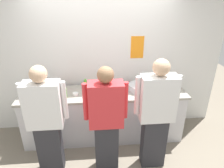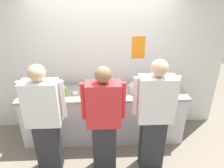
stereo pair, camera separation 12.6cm
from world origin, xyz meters
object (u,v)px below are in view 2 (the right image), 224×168
object	(u,v)px
sheet_tray	(109,92)
ramekin_orange_sauce	(75,93)
plate_stack_front	(46,94)
squeeze_bottle_spare	(62,85)
chef_far_right	(155,115)
ramekin_yellow_sauce	(36,90)
squeeze_bottle_primary	(86,83)
deli_cup	(56,90)
mixing_bowl_steel	(139,88)
squeeze_bottle_secondary	(65,92)
chef_near_left	(44,119)
chef_center	(104,120)

from	to	relation	value
sheet_tray	ramekin_orange_sauce	bearing A→B (deg)	-174.69
plate_stack_front	squeeze_bottle_spare	xyz separation A→B (m)	(0.24, 0.18, 0.07)
chef_far_right	ramekin_yellow_sauce	size ratio (longest dim) A/B	20.85
ramekin_orange_sauce	squeeze_bottle_spare	bearing A→B (deg)	146.91
chef_far_right	squeeze_bottle_spare	world-z (taller)	chef_far_right
squeeze_bottle_primary	deli_cup	xyz separation A→B (m)	(-0.50, -0.14, -0.05)
chef_far_right	mixing_bowl_steel	size ratio (longest dim) A/B	4.96
chef_far_right	squeeze_bottle_secondary	size ratio (longest dim) A/B	8.48
mixing_bowl_steel	sheet_tray	distance (m)	0.52
deli_cup	chef_near_left	bearing A→B (deg)	-91.20
plate_stack_front	ramekin_yellow_sauce	size ratio (longest dim) A/B	2.91
mixing_bowl_steel	ramekin_orange_sauce	bearing A→B (deg)	-176.35
plate_stack_front	squeeze_bottle_secondary	world-z (taller)	squeeze_bottle_secondary
squeeze_bottle_spare	ramekin_orange_sauce	xyz separation A→B (m)	(0.24, -0.16, -0.07)
ramekin_orange_sauce	mixing_bowl_steel	bearing A→B (deg)	3.65
chef_near_left	ramekin_yellow_sauce	bearing A→B (deg)	113.58
chef_far_right	squeeze_bottle_primary	xyz separation A→B (m)	(-1.02, 0.91, 0.10)
chef_near_left	plate_stack_front	world-z (taller)	chef_near_left
squeeze_bottle_primary	ramekin_orange_sauce	distance (m)	0.30
squeeze_bottle_primary	chef_center	bearing A→B (deg)	-71.86
chef_near_left	ramekin_yellow_sauce	size ratio (longest dim) A/B	20.29
plate_stack_front	deli_cup	world-z (taller)	deli_cup
chef_far_right	mixing_bowl_steel	bearing A→B (deg)	98.13
plate_stack_front	chef_far_right	bearing A→B (deg)	-20.89
chef_far_right	deli_cup	size ratio (longest dim) A/B	19.22
squeeze_bottle_spare	plate_stack_front	bearing A→B (deg)	-143.18
chef_near_left	squeeze_bottle_spare	bearing A→B (deg)	82.20
chef_center	ramekin_orange_sauce	size ratio (longest dim) A/B	17.92
mixing_bowl_steel	squeeze_bottle_primary	world-z (taller)	squeeze_bottle_primary
chef_center	squeeze_bottle_spare	bearing A→B (deg)	130.26
chef_center	squeeze_bottle_primary	bearing A→B (deg)	108.14
ramekin_yellow_sauce	chef_center	bearing A→B (deg)	-35.18
chef_near_left	plate_stack_front	xyz separation A→B (m)	(-0.13, 0.62, 0.06)
ramekin_yellow_sauce	squeeze_bottle_spare	bearing A→B (deg)	2.78
squeeze_bottle_spare	sheet_tray	bearing A→B (deg)	-7.61
chef_near_left	ramekin_orange_sauce	distance (m)	0.73
squeeze_bottle_secondary	ramekin_yellow_sauce	world-z (taller)	squeeze_bottle_secondary
chef_far_right	ramekin_orange_sauce	distance (m)	1.35
squeeze_bottle_primary	ramekin_orange_sauce	xyz separation A→B (m)	(-0.16, -0.25, -0.07)
ramekin_yellow_sauce	squeeze_bottle_primary	bearing A→B (deg)	7.45
mixing_bowl_steel	ramekin_orange_sauce	distance (m)	1.08
chef_near_left	deli_cup	size ratio (longest dim) A/B	18.71
mixing_bowl_steel	deli_cup	world-z (taller)	mixing_bowl_steel
mixing_bowl_steel	ramekin_yellow_sauce	xyz separation A→B (m)	(-1.77, 0.07, -0.03)
squeeze_bottle_secondary	squeeze_bottle_primary	bearing A→B (deg)	46.33
squeeze_bottle_secondary	chef_far_right	bearing A→B (deg)	-23.27
plate_stack_front	squeeze_bottle_secondary	distance (m)	0.34
squeeze_bottle_secondary	chef_near_left	bearing A→B (deg)	-109.59
chef_near_left	plate_stack_front	bearing A→B (deg)	102.04
squeeze_bottle_secondary	ramekin_orange_sauce	world-z (taller)	squeeze_bottle_secondary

